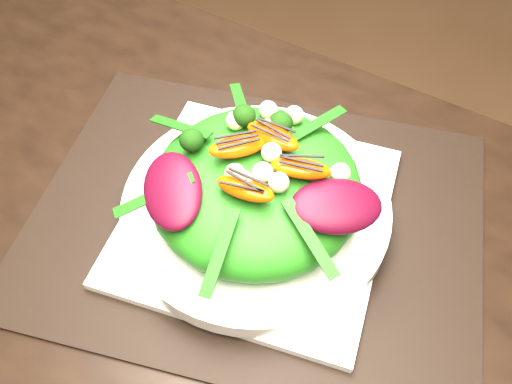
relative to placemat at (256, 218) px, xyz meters
The scene contains 9 objects.
placemat is the anchor object (origin of this frame).
plate_base 0.01m from the placemat, ahead, with size 0.26×0.26×0.01m, color white.
salad_bowl 0.02m from the placemat, ahead, with size 0.27×0.27×0.02m, color silver.
lettuce_mound 0.06m from the placemat, ahead, with size 0.21×0.21×0.07m, color #277615.
radicchio_leaf 0.12m from the placemat, ahead, with size 0.08×0.05×0.02m, color #3C0615.
orange_segment 0.10m from the placemat, 119.63° to the left, with size 0.06×0.02×0.01m, color #DF3D03.
broccoli_floret 0.13m from the placemat, 150.01° to the left, with size 0.03×0.03×0.03m, color black.
macadamia_nut 0.11m from the placemat, 51.75° to the right, with size 0.02×0.02×0.02m, color #C4B08A.
balsamic_drizzle 0.11m from the placemat, 119.63° to the left, with size 0.04×0.00×0.00m, color black.
Camera 1 is at (0.42, -0.10, 1.23)m, focal length 38.00 mm.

